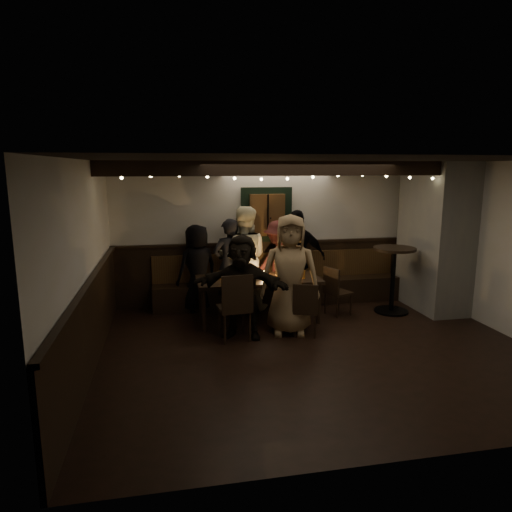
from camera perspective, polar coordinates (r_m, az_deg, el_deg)
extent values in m
cube|color=black|center=(6.57, 7.64, -11.55)|extent=(6.00, 5.00, 0.01)
cube|color=black|center=(6.07, 8.28, 11.86)|extent=(6.00, 5.00, 0.01)
cube|color=silver|center=(8.56, 2.53, 2.92)|extent=(6.00, 0.01, 2.60)
cube|color=silver|center=(5.95, -20.63, -1.39)|extent=(0.01, 5.00, 2.60)
cube|color=black|center=(8.67, 2.53, -2.02)|extent=(6.00, 0.05, 1.10)
cube|color=black|center=(6.14, -19.87, -8.23)|extent=(0.05, 5.00, 1.10)
cube|color=gray|center=(8.68, 21.45, 2.27)|extent=(0.70, 1.40, 2.60)
cube|color=black|center=(8.51, 2.91, -4.53)|extent=(4.60, 0.45, 0.45)
cube|color=#4A2D15|center=(8.57, 2.64, -1.14)|extent=(4.60, 0.06, 0.50)
cube|color=black|center=(8.41, 1.32, 5.18)|extent=(0.95, 0.04, 1.00)
cube|color=#4A2D15|center=(8.35, 1.41, 5.14)|extent=(0.64, 0.12, 0.76)
cube|color=black|center=(7.02, 5.53, 10.85)|extent=(6.00, 0.16, 0.22)
sphere|color=#FFE599|center=(6.74, -16.45, 9.35)|extent=(0.04, 0.04, 0.04)
sphere|color=#FFE599|center=(6.72, -13.02, 9.71)|extent=(0.04, 0.04, 0.04)
sphere|color=#FFE599|center=(6.72, -9.56, 9.89)|extent=(0.04, 0.04, 0.04)
sphere|color=#FFE599|center=(6.74, -6.10, 9.84)|extent=(0.04, 0.04, 0.04)
sphere|color=#FFE599|center=(6.79, -2.68, 9.67)|extent=(0.04, 0.04, 0.04)
sphere|color=#FFE599|center=(6.86, 0.67, 9.56)|extent=(0.04, 0.04, 0.04)
sphere|color=#FFE599|center=(6.95, 3.95, 9.61)|extent=(0.04, 0.04, 0.04)
sphere|color=#FFE599|center=(7.06, 7.14, 9.77)|extent=(0.04, 0.04, 0.04)
sphere|color=#FFE599|center=(7.20, 10.22, 9.89)|extent=(0.04, 0.04, 0.04)
sphere|color=#FFE599|center=(7.35, 13.17, 9.83)|extent=(0.04, 0.04, 0.04)
sphere|color=#FFE599|center=(7.52, 15.99, 9.59)|extent=(0.04, 0.04, 0.04)
sphere|color=#FFE599|center=(7.71, 18.67, 9.27)|extent=(0.04, 0.04, 0.04)
sphere|color=#FFE599|center=(7.91, 21.21, 9.03)|extent=(0.04, 0.04, 0.04)
sphere|color=#FFE599|center=(8.13, 23.63, 8.93)|extent=(0.04, 0.04, 0.04)
cube|color=black|center=(7.50, 0.29, -3.00)|extent=(2.01, 0.86, 0.06)
cylinder|color=black|center=(7.14, -6.53, -6.79)|extent=(0.07, 0.07, 0.66)
cylinder|color=black|center=(7.81, -6.94, -5.23)|extent=(0.07, 0.07, 0.66)
cylinder|color=black|center=(7.50, 7.84, -5.94)|extent=(0.07, 0.07, 0.66)
cylinder|color=black|center=(8.14, 6.24, -4.53)|extent=(0.07, 0.07, 0.66)
cylinder|color=#BF7226|center=(7.43, -4.57, -2.39)|extent=(0.07, 0.07, 0.13)
cylinder|color=#BF7226|center=(7.26, -2.28, -2.69)|extent=(0.07, 0.07, 0.13)
cylinder|color=silver|center=(7.55, -1.06, -2.15)|extent=(0.07, 0.07, 0.13)
cylinder|color=#BF7226|center=(7.47, 2.74, -2.31)|extent=(0.07, 0.07, 0.13)
cylinder|color=silver|center=(7.75, 3.31, -1.82)|extent=(0.07, 0.07, 0.13)
cylinder|color=#BF7226|center=(7.49, 5.93, -2.31)|extent=(0.07, 0.07, 0.13)
cylinder|color=white|center=(7.14, -3.11, -3.44)|extent=(0.25, 0.25, 0.01)
cube|color=#B2B2B7|center=(7.44, 0.37, -2.69)|extent=(0.15, 0.10, 0.05)
cylinder|color=#990C0C|center=(7.42, 0.15, -2.31)|extent=(0.03, 0.03, 0.15)
cylinder|color=gold|center=(7.43, 0.58, -2.29)|extent=(0.03, 0.03, 0.15)
cylinder|color=silver|center=(7.55, 1.05, -2.38)|extent=(0.05, 0.05, 0.08)
sphere|color=#FFB24C|center=(7.54, 1.05, -1.95)|extent=(0.03, 0.03, 0.03)
cube|color=black|center=(6.75, -2.75, -6.56)|extent=(0.50, 0.50, 0.04)
cube|color=black|center=(6.47, -2.33, -4.70)|extent=(0.46, 0.09, 0.52)
cylinder|color=black|center=(7.04, -1.61, -7.90)|extent=(0.04, 0.04, 0.45)
cylinder|color=black|center=(6.70, -0.79, -8.89)|extent=(0.04, 0.04, 0.45)
cylinder|color=black|center=(6.96, -4.59, -8.16)|extent=(0.04, 0.04, 0.45)
cylinder|color=black|center=(6.62, -3.92, -9.18)|extent=(0.04, 0.04, 0.45)
cube|color=black|center=(6.98, 6.19, -6.76)|extent=(0.47, 0.47, 0.04)
cube|color=black|center=(6.76, 6.18, -5.34)|extent=(0.36, 0.16, 0.42)
cylinder|color=black|center=(7.19, 7.41, -7.94)|extent=(0.03, 0.03, 0.36)
cylinder|color=black|center=(6.90, 7.37, -8.75)|extent=(0.03, 0.03, 0.36)
cylinder|color=black|center=(7.20, 5.00, -7.87)|extent=(0.03, 0.03, 0.36)
cylinder|color=black|center=(6.91, 4.85, -8.67)|extent=(0.03, 0.03, 0.36)
cube|color=black|center=(7.99, 10.26, -4.52)|extent=(0.49, 0.49, 0.04)
cube|color=black|center=(7.82, 9.39, -3.05)|extent=(0.17, 0.37, 0.43)
cylinder|color=black|center=(8.04, 11.76, -5.98)|extent=(0.03, 0.03, 0.37)
cylinder|color=black|center=(7.84, 10.14, -6.36)|extent=(0.03, 0.03, 0.37)
cylinder|color=black|center=(8.26, 10.28, -5.48)|extent=(0.03, 0.03, 0.37)
cylinder|color=black|center=(8.06, 8.66, -5.84)|extent=(0.03, 0.03, 0.37)
cylinder|color=black|center=(8.44, 16.52, -6.59)|extent=(0.59, 0.59, 0.03)
cylinder|color=black|center=(8.30, 16.72, -2.98)|extent=(0.08, 0.08, 1.13)
cylinder|color=black|center=(8.18, 16.94, 0.86)|extent=(0.72, 0.72, 0.05)
imported|color=black|center=(8.08, -7.33, -1.49)|extent=(0.89, 0.76, 1.54)
imported|color=black|center=(8.04, -3.38, -1.11)|extent=(0.68, 0.53, 1.64)
imported|color=#EFE9C2|center=(8.10, -1.55, -0.26)|extent=(1.02, 0.86, 1.84)
imported|color=#481C1A|center=(8.22, 2.88, -1.04)|extent=(1.13, 0.81, 1.58)
imported|color=black|center=(8.33, 5.22, -0.28)|extent=(1.04, 0.46, 1.76)
imported|color=black|center=(6.74, -1.78, -3.85)|extent=(1.50, 0.99, 1.55)
imported|color=#9D7E54|center=(6.89, 4.24, -2.36)|extent=(0.99, 0.75, 1.83)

